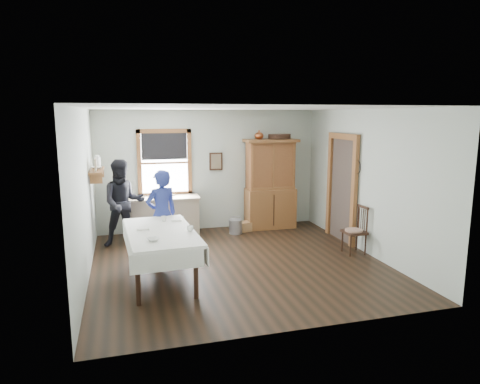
# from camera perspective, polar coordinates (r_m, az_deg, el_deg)

# --- Properties ---
(room) EXTENTS (5.01, 5.01, 2.70)m
(room) POSITION_cam_1_polar(r_m,az_deg,el_deg) (7.33, -0.24, 0.52)
(room) COLOR black
(room) RESTS_ON ground
(window) EXTENTS (1.18, 0.07, 1.48)m
(window) POSITION_cam_1_polar(r_m,az_deg,el_deg) (9.52, -10.02, 4.35)
(window) COLOR white
(window) RESTS_ON room
(doorway) EXTENTS (0.09, 1.14, 2.22)m
(doorway) POSITION_cam_1_polar(r_m,az_deg,el_deg) (9.06, 13.46, 0.91)
(doorway) COLOR #42362F
(doorway) RESTS_ON room
(wall_shelf) EXTENTS (0.24, 1.00, 0.44)m
(wall_shelf) POSITION_cam_1_polar(r_m,az_deg,el_deg) (8.58, -18.54, 2.92)
(wall_shelf) COLOR #975D2E
(wall_shelf) RESTS_ON room
(framed_picture) EXTENTS (0.30, 0.04, 0.40)m
(framed_picture) POSITION_cam_1_polar(r_m,az_deg,el_deg) (9.70, -3.21, 4.09)
(framed_picture) COLOR black
(framed_picture) RESTS_ON room
(rug_beater) EXTENTS (0.01, 0.27, 0.27)m
(rug_beater) POSITION_cam_1_polar(r_m,az_deg,el_deg) (8.51, 15.37, 4.03)
(rug_beater) COLOR black
(rug_beater) RESTS_ON room
(work_counter) EXTENTS (1.51, 0.63, 0.85)m
(work_counter) POSITION_cam_1_polar(r_m,az_deg,el_deg) (9.41, -9.96, -3.20)
(work_counter) COLOR tan
(work_counter) RESTS_ON room
(china_hutch) EXTENTS (1.21, 0.58, 2.05)m
(china_hutch) POSITION_cam_1_polar(r_m,az_deg,el_deg) (9.84, 4.08, 1.07)
(china_hutch) COLOR #975D2E
(china_hutch) RESTS_ON room
(dining_table) EXTENTS (1.17, 2.06, 0.80)m
(dining_table) POSITION_cam_1_polar(r_m,az_deg,el_deg) (6.95, -10.43, -8.27)
(dining_table) COLOR white
(dining_table) RESTS_ON room
(spindle_chair) EXTENTS (0.43, 0.43, 0.91)m
(spindle_chair) POSITION_cam_1_polar(r_m,az_deg,el_deg) (8.35, 14.99, -4.89)
(spindle_chair) COLOR black
(spindle_chair) RESTS_ON room
(pail) EXTENTS (0.37, 0.37, 0.31)m
(pail) POSITION_cam_1_polar(r_m,az_deg,el_deg) (9.47, -0.59, -4.62)
(pail) COLOR #9FA1A7
(pail) RESTS_ON room
(wicker_basket) EXTENTS (0.40, 0.33, 0.21)m
(wicker_basket) POSITION_cam_1_polar(r_m,az_deg,el_deg) (9.71, 0.90, -4.58)
(wicker_basket) COLOR #B07F4F
(wicker_basket) RESTS_ON room
(woman_blue) EXTENTS (0.64, 0.52, 1.51)m
(woman_blue) POSITION_cam_1_polar(r_m,az_deg,el_deg) (7.87, -10.38, -3.40)
(woman_blue) COLOR navy
(woman_blue) RESTS_ON room
(figure_dark) EXTENTS (0.83, 0.67, 1.60)m
(figure_dark) POSITION_cam_1_polar(r_m,az_deg,el_deg) (8.80, -15.26, -1.83)
(figure_dark) COLOR black
(figure_dark) RESTS_ON room
(table_cup_a) EXTENTS (0.11, 0.11, 0.09)m
(table_cup_a) POSITION_cam_1_polar(r_m,az_deg,el_deg) (6.72, -6.69, -4.86)
(table_cup_a) COLOR white
(table_cup_a) RESTS_ON dining_table
(table_cup_b) EXTENTS (0.10, 0.10, 0.09)m
(table_cup_b) POSITION_cam_1_polar(r_m,az_deg,el_deg) (7.40, -10.12, -3.53)
(table_cup_b) COLOR white
(table_cup_b) RESTS_ON dining_table
(table_bowl) EXTENTS (0.25, 0.25, 0.05)m
(table_bowl) POSITION_cam_1_polar(r_m,az_deg,el_deg) (6.31, -11.53, -6.19)
(table_bowl) COLOR white
(table_bowl) RESTS_ON dining_table
(counter_book) EXTENTS (0.27, 0.28, 0.02)m
(counter_book) POSITION_cam_1_polar(r_m,az_deg,el_deg) (9.43, -10.03, -0.47)
(counter_book) COLOR #70614A
(counter_book) RESTS_ON work_counter
(counter_bowl) EXTENTS (0.25, 0.25, 0.06)m
(counter_bowl) POSITION_cam_1_polar(r_m,az_deg,el_deg) (9.22, -11.13, -0.63)
(counter_bowl) COLOR white
(counter_bowl) RESTS_ON work_counter
(shelf_bowl) EXTENTS (0.22, 0.22, 0.05)m
(shelf_bowl) POSITION_cam_1_polar(r_m,az_deg,el_deg) (8.59, -18.55, 3.09)
(shelf_bowl) COLOR white
(shelf_bowl) RESTS_ON wall_shelf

